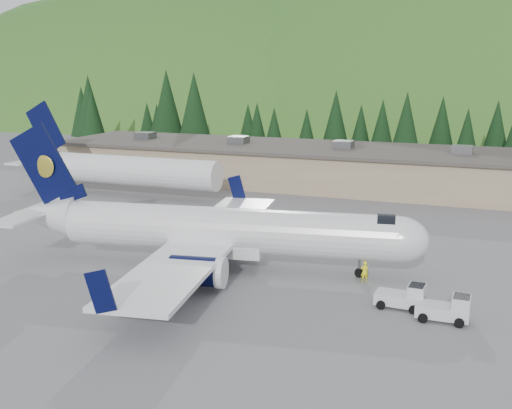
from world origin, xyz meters
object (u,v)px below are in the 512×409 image
object	(u,v)px
baggage_tug_b	(448,309)
terminal_building	(306,165)
airliner	(216,231)
second_airliner	(115,169)
baggage_tug_a	(405,297)
ramp_worker	(365,272)

from	to	relation	value
baggage_tug_b	terminal_building	bearing A→B (deg)	117.50
airliner	second_airliner	bearing A→B (deg)	128.32
baggage_tug_a	baggage_tug_b	size ratio (longest dim) A/B	1.00
second_airliner	baggage_tug_a	bearing A→B (deg)	-33.11
second_airliner	ramp_worker	size ratio (longest dim) A/B	16.99
ramp_worker	baggage_tug_b	bearing A→B (deg)	113.46
terminal_building	ramp_worker	xyz separation A→B (m)	(15.76, -37.36, -1.81)
baggage_tug_a	baggage_tug_b	bearing A→B (deg)	-20.68
baggage_tug_b	ramp_worker	distance (m)	8.46
second_airliner	baggage_tug_b	xyz separation A→B (m)	(42.13, -26.84, -2.54)
airliner	terminal_building	size ratio (longest dim) A/B	0.48
second_airliner	ramp_worker	bearing A→B (deg)	-30.91
second_airliner	baggage_tug_b	distance (m)	50.02
airliner	second_airliner	distance (m)	32.62
baggage_tug_a	baggage_tug_b	world-z (taller)	baggage_tug_b
ramp_worker	airliner	bearing A→B (deg)	-22.37
airliner	baggage_tug_b	size ratio (longest dim) A/B	10.39
airliner	baggage_tug_b	world-z (taller)	airliner
terminal_building	ramp_worker	world-z (taller)	terminal_building
baggage_tug_a	terminal_building	bearing A→B (deg)	117.58
baggage_tug_b	terminal_building	world-z (taller)	terminal_building
second_airliner	baggage_tug_a	size ratio (longest dim) A/B	8.35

